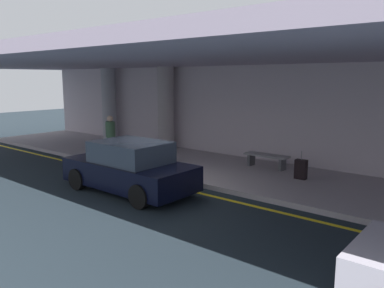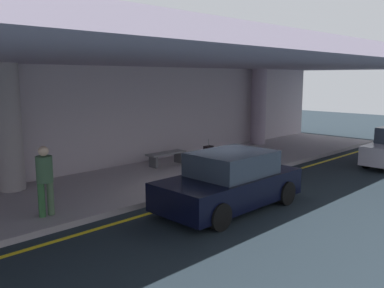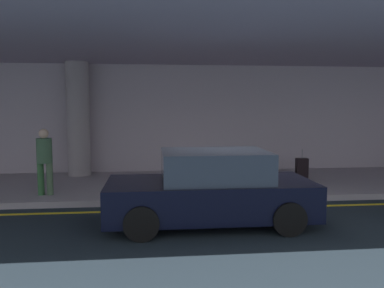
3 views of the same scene
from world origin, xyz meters
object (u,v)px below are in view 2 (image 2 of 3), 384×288
object	(u,v)px
traveler_with_luggage	(45,176)
bench_metal	(166,156)
support_column_left_mid	(9,128)
suitcase_upright_primary	(208,154)
car_black	(230,182)
support_column_center	(259,107)

from	to	relation	value
traveler_with_luggage	bench_metal	world-z (taller)	traveler_with_luggage
support_column_left_mid	suitcase_upright_primary	bearing A→B (deg)	-10.39
support_column_left_mid	car_black	size ratio (longest dim) A/B	0.89
support_column_left_mid	support_column_center	bearing A→B (deg)	0.00
car_black	suitcase_upright_primary	world-z (taller)	car_black
car_black	traveler_with_luggage	xyz separation A→B (m)	(-3.86, 2.41, 0.40)
traveler_with_luggage	support_column_left_mid	bearing A→B (deg)	33.56
support_column_left_mid	traveler_with_luggage	xyz separation A→B (m)	(-0.34, -2.89, -0.86)
support_column_center	suitcase_upright_primary	bearing A→B (deg)	-165.50
support_column_left_mid	suitcase_upright_primary	world-z (taller)	support_column_left_mid
bench_metal	traveler_with_luggage	bearing A→B (deg)	-158.40
support_column_left_mid	bench_metal	size ratio (longest dim) A/B	2.28
car_black	support_column_center	bearing A→B (deg)	-150.75
support_column_center	traveler_with_luggage	bearing A→B (deg)	-166.82
support_column_left_mid	support_column_center	xyz separation A→B (m)	(12.00, 0.00, 0.00)
suitcase_upright_primary	car_black	bearing A→B (deg)	-155.42
car_black	bench_metal	bearing A→B (deg)	-114.93
car_black	suitcase_upright_primary	bearing A→B (deg)	-133.87
suitcase_upright_primary	bench_metal	bearing A→B (deg)	132.38
support_column_center	support_column_left_mid	bearing A→B (deg)	180.00
support_column_left_mid	traveler_with_luggage	world-z (taller)	support_column_left_mid
car_black	traveler_with_luggage	bearing A→B (deg)	-34.74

